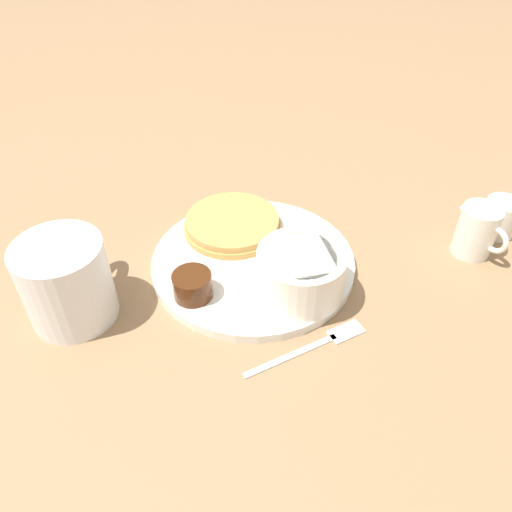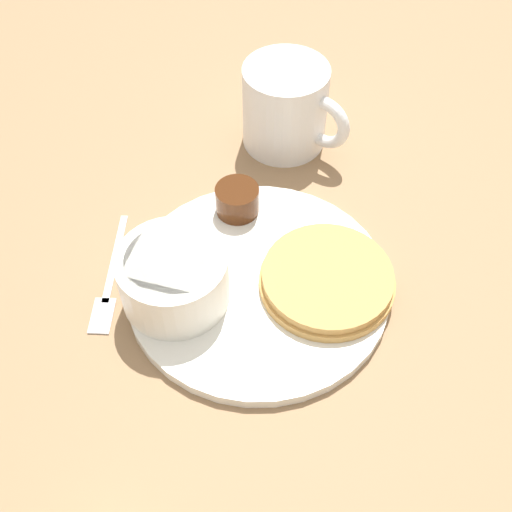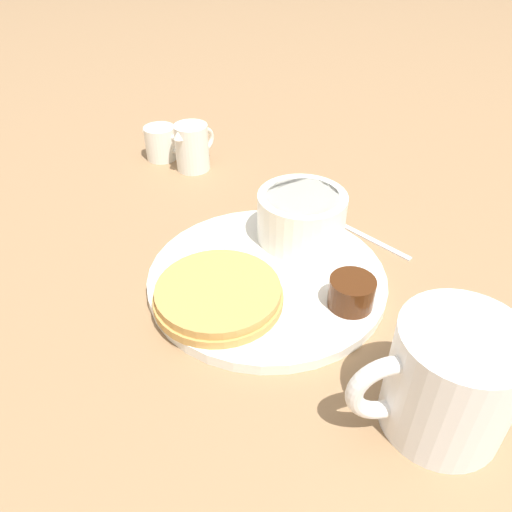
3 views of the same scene
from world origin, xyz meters
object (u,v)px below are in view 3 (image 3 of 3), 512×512
at_px(bowl, 301,215).
at_px(creamer_pitcher_far, 161,143).
at_px(plate, 267,278).
at_px(fork, 347,227).
at_px(creamer_pitcher_near, 192,147).
at_px(coffee_mug, 447,380).

relative_size(bowl, creamer_pitcher_far, 1.68).
bearing_deg(plate, creamer_pitcher_far, -70.04).
bearing_deg(fork, creamer_pitcher_near, -45.58).
height_order(plate, coffee_mug, coffee_mug).
height_order(plate, creamer_pitcher_far, creamer_pitcher_far).
xyz_separation_m(coffee_mug, creamer_pitcher_near, (0.17, -0.46, -0.01)).
relative_size(plate, bowl, 2.51).
distance_m(bowl, creamer_pitcher_far, 0.30).
bearing_deg(bowl, fork, -157.17).
bearing_deg(creamer_pitcher_near, fork, 134.42).
height_order(creamer_pitcher_far, fork, creamer_pitcher_far).
relative_size(plate, fork, 2.02).
relative_size(plate, coffee_mug, 1.93).
bearing_deg(plate, coffee_mug, 119.84).
xyz_separation_m(coffee_mug, fork, (-0.01, -0.27, -0.05)).
bearing_deg(bowl, creamer_pitcher_near, -61.38).
bearing_deg(fork, plate, 38.00).
bearing_deg(fork, creamer_pitcher_far, -44.69).
xyz_separation_m(creamer_pitcher_near, creamer_pitcher_far, (0.05, -0.04, -0.01)).
bearing_deg(plate, bowl, -128.29).
distance_m(coffee_mug, fork, 0.28).
relative_size(bowl, coffee_mug, 0.77).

